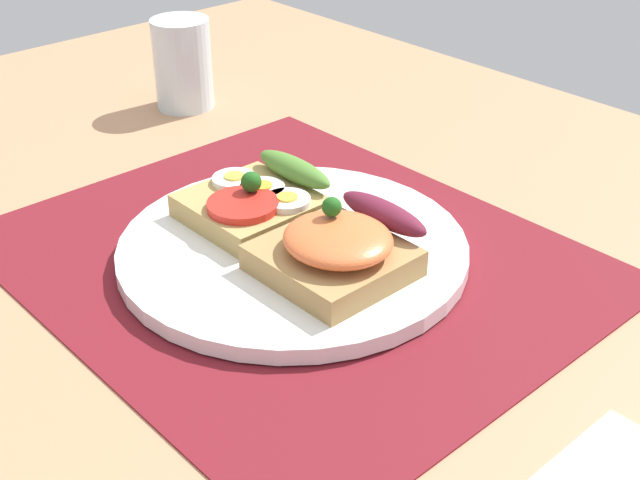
% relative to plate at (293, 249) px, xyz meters
% --- Properties ---
extents(ground_plane, '(1.20, 0.90, 0.03)m').
position_rel_plate_xyz_m(ground_plane, '(0.00, 0.00, -0.03)').
color(ground_plane, tan).
extents(placemat, '(0.42, 0.36, 0.00)m').
position_rel_plate_xyz_m(placemat, '(0.00, 0.00, -0.01)').
color(placemat, maroon).
rests_on(placemat, ground_plane).
extents(plate, '(0.26, 0.26, 0.01)m').
position_rel_plate_xyz_m(plate, '(0.00, 0.00, 0.00)').
color(plate, white).
rests_on(plate, placemat).
extents(sandwich_egg_tomato, '(0.09, 0.10, 0.04)m').
position_rel_plate_xyz_m(sandwich_egg_tomato, '(-0.05, 0.00, 0.02)').
color(sandwich_egg_tomato, tan).
rests_on(sandwich_egg_tomato, plate).
extents(sandwich_salmon, '(0.10, 0.11, 0.05)m').
position_rel_plate_xyz_m(sandwich_salmon, '(0.05, -0.00, 0.03)').
color(sandwich_salmon, '#A8834D').
rests_on(sandwich_salmon, plate).
extents(drinking_glass, '(0.06, 0.06, 0.09)m').
position_rel_plate_xyz_m(drinking_glass, '(-0.31, 0.12, 0.04)').
color(drinking_glass, silver).
rests_on(drinking_glass, ground_plane).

